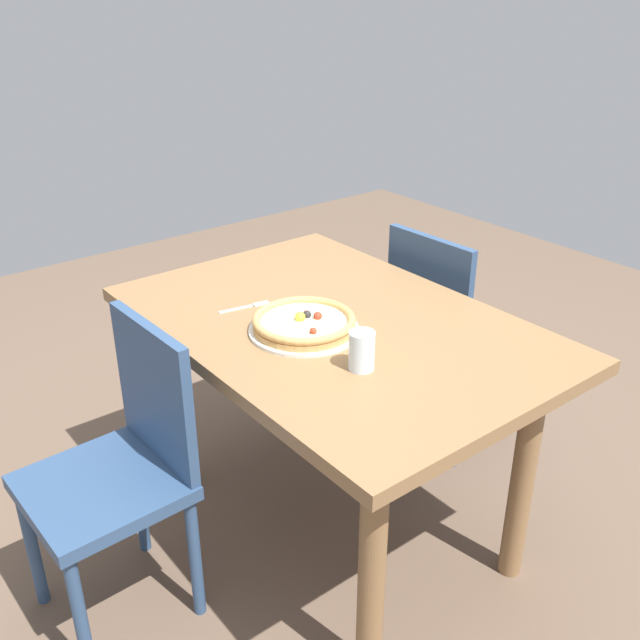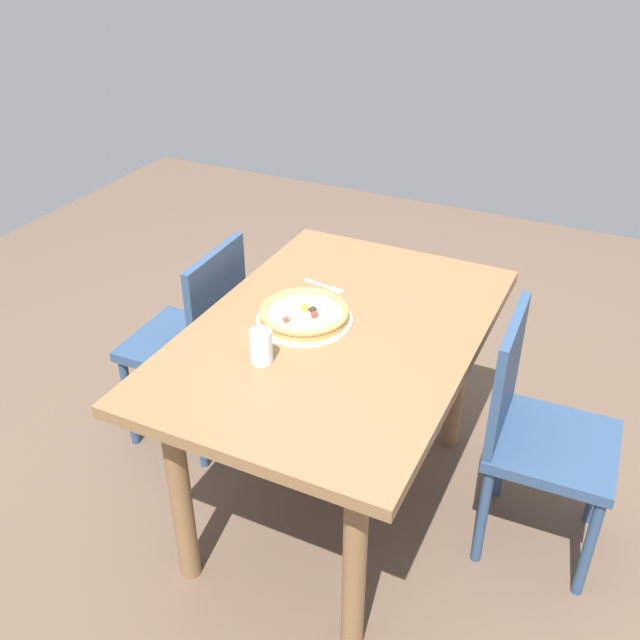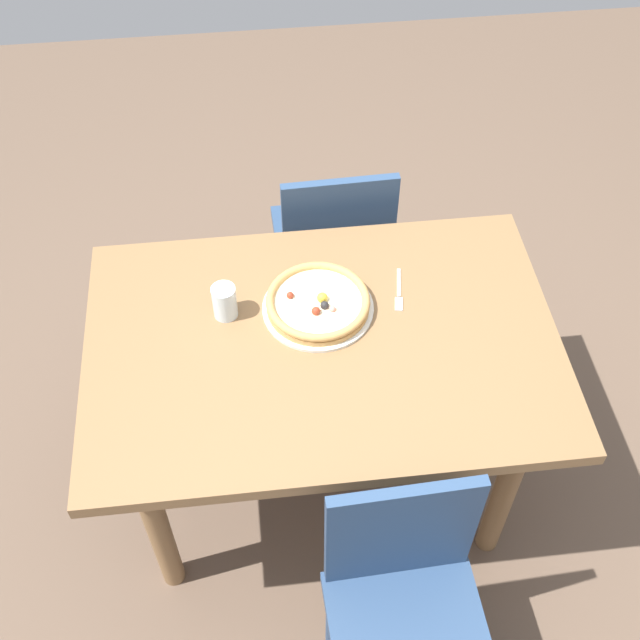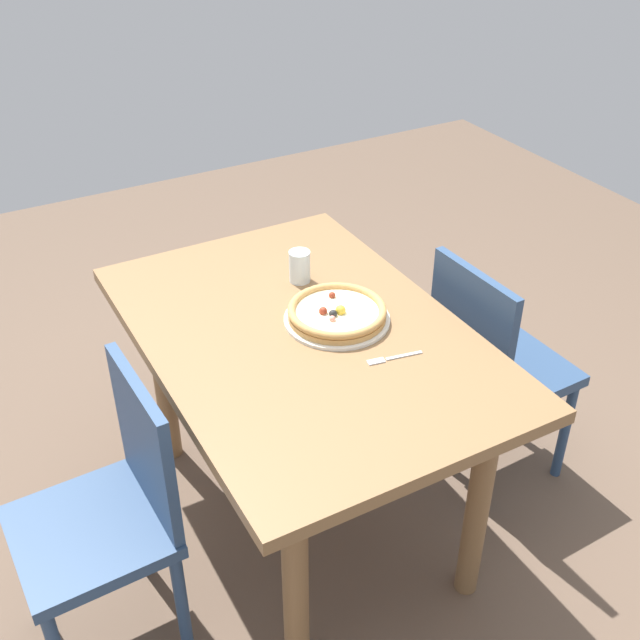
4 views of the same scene
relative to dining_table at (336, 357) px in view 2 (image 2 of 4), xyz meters
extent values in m
plane|color=brown|center=(0.00, 0.00, -0.67)|extent=(6.00, 6.00, 0.00)
cube|color=olive|center=(0.00, 0.00, 0.09)|extent=(1.33, 0.89, 0.04)
cylinder|color=olive|center=(-0.52, -0.30, -0.30)|extent=(0.07, 0.07, 0.73)
cylinder|color=olive|center=(0.52, -0.30, -0.30)|extent=(0.07, 0.07, 0.73)
cylinder|color=olive|center=(-0.52, 0.30, -0.30)|extent=(0.07, 0.07, 0.73)
cylinder|color=olive|center=(0.52, 0.30, -0.30)|extent=(0.07, 0.07, 0.73)
cylinder|color=navy|center=(0.06, -0.89, -0.45)|extent=(0.04, 0.04, 0.42)
cylinder|color=navy|center=(-0.28, -0.90, -0.45)|extent=(0.04, 0.04, 0.42)
cylinder|color=navy|center=(0.05, -0.55, -0.45)|extent=(0.04, 0.04, 0.42)
cylinder|color=navy|center=(-0.29, -0.56, -0.45)|extent=(0.04, 0.04, 0.42)
cube|color=navy|center=(-0.11, -0.73, -0.22)|extent=(0.41, 0.41, 0.04)
cube|color=navy|center=(-0.12, -0.54, 0.01)|extent=(0.38, 0.04, 0.42)
cylinder|color=navy|center=(-0.32, 0.89, -0.45)|extent=(0.04, 0.04, 0.42)
cylinder|color=navy|center=(0.02, 0.90, -0.45)|extent=(0.04, 0.04, 0.42)
cylinder|color=navy|center=(-0.30, 0.55, -0.45)|extent=(0.04, 0.04, 0.42)
cylinder|color=navy|center=(0.04, 0.56, -0.45)|extent=(0.04, 0.04, 0.42)
cube|color=navy|center=(-0.14, 0.73, -0.22)|extent=(0.41, 0.41, 0.04)
cube|color=navy|center=(-0.13, 0.54, 0.01)|extent=(0.38, 0.04, 0.42)
cylinder|color=silver|center=(0.00, -0.12, 0.11)|extent=(0.32, 0.32, 0.01)
cylinder|color=tan|center=(0.00, -0.12, 0.13)|extent=(0.30, 0.30, 0.02)
cylinder|color=beige|center=(0.00, -0.12, 0.14)|extent=(0.26, 0.26, 0.01)
torus|color=tan|center=(0.00, -0.12, 0.15)|extent=(0.30, 0.30, 0.02)
sphere|color=gold|center=(-0.01, -0.12, 0.15)|extent=(0.03, 0.03, 0.03)
sphere|color=maroon|center=(0.01, -0.07, 0.15)|extent=(0.03, 0.03, 0.03)
sphere|color=maroon|center=(0.08, -0.14, 0.15)|extent=(0.02, 0.02, 0.02)
sphere|color=#262626|center=(-0.02, -0.09, 0.15)|extent=(0.02, 0.02, 0.02)
sphere|color=#E58C7F|center=(-0.04, -0.08, 0.15)|extent=(0.02, 0.02, 0.02)
cube|color=silver|center=(-0.25, -0.19, 0.11)|extent=(0.03, 0.11, 0.00)
cube|color=silver|center=(-0.23, -0.11, 0.11)|extent=(0.03, 0.05, 0.00)
cylinder|color=silver|center=(0.26, -0.13, 0.16)|extent=(0.07, 0.07, 0.11)
camera|label=1|loc=(1.48, -1.23, 1.05)|focal=40.26mm
camera|label=2|loc=(1.79, 0.81, 1.35)|focal=39.98mm
camera|label=3|loc=(0.17, 1.39, 1.85)|focal=45.01mm
camera|label=4|loc=(-1.69, 0.88, 1.41)|focal=43.80mm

